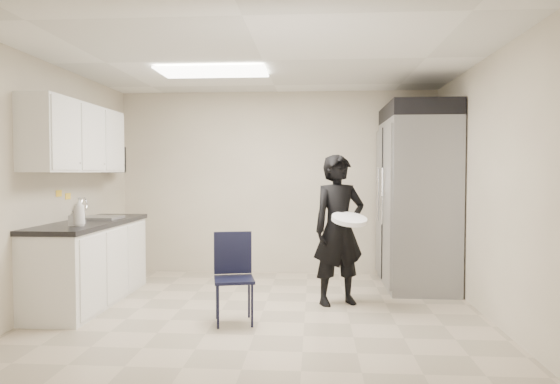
# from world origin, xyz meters

# --- Properties ---
(floor) EXTENTS (4.50, 4.50, 0.00)m
(floor) POSITION_xyz_m (0.00, 0.00, 0.00)
(floor) COLOR #B6A68F
(floor) RESTS_ON ground
(ceiling) EXTENTS (4.50, 4.50, 0.00)m
(ceiling) POSITION_xyz_m (0.00, 0.00, 2.60)
(ceiling) COLOR white
(ceiling) RESTS_ON back_wall
(back_wall) EXTENTS (4.50, 0.00, 4.50)m
(back_wall) POSITION_xyz_m (0.00, 2.00, 1.30)
(back_wall) COLOR beige
(back_wall) RESTS_ON floor
(left_wall) EXTENTS (0.00, 4.00, 4.00)m
(left_wall) POSITION_xyz_m (-2.25, 0.00, 1.30)
(left_wall) COLOR beige
(left_wall) RESTS_ON floor
(right_wall) EXTENTS (0.00, 4.00, 4.00)m
(right_wall) POSITION_xyz_m (2.25, 0.00, 1.30)
(right_wall) COLOR beige
(right_wall) RESTS_ON floor
(ceiling_panel) EXTENTS (1.20, 0.60, 0.02)m
(ceiling_panel) POSITION_xyz_m (-0.60, 0.40, 2.57)
(ceiling_panel) COLOR white
(ceiling_panel) RESTS_ON ceiling
(lower_counter) EXTENTS (0.60, 1.90, 0.86)m
(lower_counter) POSITION_xyz_m (-1.95, 0.20, 0.43)
(lower_counter) COLOR silver
(lower_counter) RESTS_ON floor
(countertop) EXTENTS (0.64, 1.95, 0.05)m
(countertop) POSITION_xyz_m (-1.95, 0.20, 0.89)
(countertop) COLOR black
(countertop) RESTS_ON lower_counter
(sink) EXTENTS (0.42, 0.40, 0.14)m
(sink) POSITION_xyz_m (-1.93, 0.45, 0.87)
(sink) COLOR gray
(sink) RESTS_ON countertop
(faucet) EXTENTS (0.02, 0.02, 0.24)m
(faucet) POSITION_xyz_m (-2.13, 0.45, 1.02)
(faucet) COLOR silver
(faucet) RESTS_ON countertop
(upper_cabinets) EXTENTS (0.35, 1.80, 0.75)m
(upper_cabinets) POSITION_xyz_m (-2.08, 0.20, 1.83)
(upper_cabinets) COLOR silver
(upper_cabinets) RESTS_ON left_wall
(towel_dispenser) EXTENTS (0.22, 0.30, 0.35)m
(towel_dispenser) POSITION_xyz_m (-2.14, 1.35, 1.62)
(towel_dispenser) COLOR black
(towel_dispenser) RESTS_ON left_wall
(notice_sticker_left) EXTENTS (0.00, 0.12, 0.07)m
(notice_sticker_left) POSITION_xyz_m (-2.24, 0.10, 1.22)
(notice_sticker_left) COLOR yellow
(notice_sticker_left) RESTS_ON left_wall
(notice_sticker_right) EXTENTS (0.00, 0.12, 0.07)m
(notice_sticker_right) POSITION_xyz_m (-2.24, 0.30, 1.18)
(notice_sticker_right) COLOR yellow
(notice_sticker_right) RESTS_ON left_wall
(commercial_fridge) EXTENTS (0.80, 1.35, 2.10)m
(commercial_fridge) POSITION_xyz_m (1.83, 1.27, 1.05)
(commercial_fridge) COLOR gray
(commercial_fridge) RESTS_ON floor
(fridge_compressor) EXTENTS (0.80, 1.35, 0.20)m
(fridge_compressor) POSITION_xyz_m (1.83, 1.27, 2.20)
(fridge_compressor) COLOR black
(fridge_compressor) RESTS_ON commercial_fridge
(folding_chair) EXTENTS (0.45, 0.45, 0.84)m
(folding_chair) POSITION_xyz_m (-0.23, -0.44, 0.42)
(folding_chair) COLOR black
(folding_chair) RESTS_ON floor
(man_tuxedo) EXTENTS (0.71, 0.60, 1.64)m
(man_tuxedo) POSITION_xyz_m (0.80, 0.32, 0.82)
(man_tuxedo) COLOR black
(man_tuxedo) RESTS_ON floor
(bucket_lid) EXTENTS (0.49, 0.49, 0.05)m
(bucket_lid) POSITION_xyz_m (0.90, 0.09, 0.96)
(bucket_lid) COLOR silver
(bucket_lid) RESTS_ON man_tuxedo
(soap_bottle_a) EXTENTS (0.16, 0.16, 0.29)m
(soap_bottle_a) POSITION_xyz_m (-1.82, -0.31, 1.06)
(soap_bottle_a) COLOR white
(soap_bottle_a) RESTS_ON countertop
(soap_bottle_b) EXTENTS (0.08, 0.08, 0.17)m
(soap_bottle_b) POSITION_xyz_m (-1.89, -0.30, 0.99)
(soap_bottle_b) COLOR #A2A2AD
(soap_bottle_b) RESTS_ON countertop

